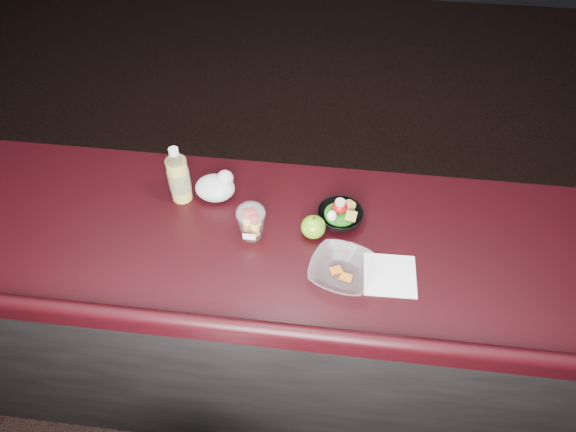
{
  "coord_description": "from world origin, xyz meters",
  "views": [
    {
      "loc": [
        0.18,
        -0.86,
        2.44
      ],
      "look_at": [
        0.04,
        0.33,
        1.1
      ],
      "focal_mm": 35.0,
      "sensor_mm": 36.0,
      "label": 1
    }
  ],
  "objects_px": {
    "lemonade_bottle": "(179,178)",
    "takeout_bowl": "(342,271)",
    "fruit_cup": "(251,221)",
    "green_apple": "(313,227)",
    "snack_bowl": "(340,215)"
  },
  "relations": [
    {
      "from": "fruit_cup",
      "to": "green_apple",
      "type": "height_order",
      "value": "fruit_cup"
    },
    {
      "from": "fruit_cup",
      "to": "snack_bowl",
      "type": "xyz_separation_m",
      "value": [
        0.28,
        0.1,
        -0.04
      ]
    },
    {
      "from": "fruit_cup",
      "to": "takeout_bowl",
      "type": "bearing_deg",
      "value": -22.99
    },
    {
      "from": "fruit_cup",
      "to": "green_apple",
      "type": "bearing_deg",
      "value": 7.53
    },
    {
      "from": "snack_bowl",
      "to": "green_apple",
      "type": "bearing_deg",
      "value": -140.09
    },
    {
      "from": "lemonade_bottle",
      "to": "takeout_bowl",
      "type": "relative_size",
      "value": 0.91
    },
    {
      "from": "green_apple",
      "to": "snack_bowl",
      "type": "xyz_separation_m",
      "value": [
        0.08,
        0.07,
        -0.01
      ]
    },
    {
      "from": "lemonade_bottle",
      "to": "takeout_bowl",
      "type": "distance_m",
      "value": 0.63
    },
    {
      "from": "green_apple",
      "to": "snack_bowl",
      "type": "relative_size",
      "value": 0.48
    },
    {
      "from": "fruit_cup",
      "to": "green_apple",
      "type": "xyz_separation_m",
      "value": [
        0.2,
        0.03,
        -0.03
      ]
    },
    {
      "from": "lemonade_bottle",
      "to": "fruit_cup",
      "type": "bearing_deg",
      "value": -27.65
    },
    {
      "from": "snack_bowl",
      "to": "takeout_bowl",
      "type": "relative_size",
      "value": 0.72
    },
    {
      "from": "lemonade_bottle",
      "to": "green_apple",
      "type": "relative_size",
      "value": 2.63
    },
    {
      "from": "lemonade_bottle",
      "to": "fruit_cup",
      "type": "distance_m",
      "value": 0.3
    },
    {
      "from": "green_apple",
      "to": "takeout_bowl",
      "type": "distance_m",
      "value": 0.19
    }
  ]
}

